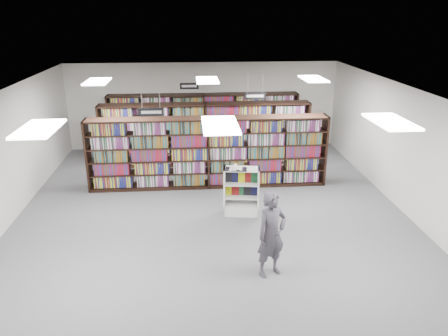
{
  "coord_description": "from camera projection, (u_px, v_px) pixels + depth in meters",
  "views": [
    {
      "loc": [
        -0.51,
        -10.19,
        5.01
      ],
      "look_at": [
        0.35,
        0.5,
        1.1
      ],
      "focal_mm": 35.0,
      "sensor_mm": 36.0,
      "label": 1
    }
  ],
  "objects": [
    {
      "name": "wall_front",
      "position": [
        239.0,
        317.0,
        5.14
      ],
      "size": [
        10.0,
        0.1,
        3.2
      ],
      "primitive_type": "cube",
      "color": "silver",
      "rests_on": "ground"
    },
    {
      "name": "troffer_back_left",
      "position": [
        97.0,
        82.0,
        11.87
      ],
      "size": [
        0.6,
        1.2,
        0.04
      ],
      "primitive_type": "cube",
      "color": "white",
      "rests_on": "ceiling"
    },
    {
      "name": "troffer_back_center",
      "position": [
        207.0,
        80.0,
        12.09
      ],
      "size": [
        0.6,
        1.2,
        0.04
      ],
      "primitive_type": "cube",
      "color": "white",
      "rests_on": "ceiling"
    },
    {
      "name": "aisle_sign_right",
      "position": [
        255.0,
        95.0,
        13.36
      ],
      "size": [
        0.65,
        0.02,
        0.8
      ],
      "color": "#B2B2B7",
      "rests_on": "ceiling"
    },
    {
      "name": "troffer_front_left",
      "position": [
        39.0,
        129.0,
        7.19
      ],
      "size": [
        0.6,
        1.2,
        0.04
      ],
      "primitive_type": "cube",
      "color": "white",
      "rests_on": "ceiling"
    },
    {
      "name": "bookshelf_row_mid",
      "position": [
        205.0,
        134.0,
        14.69
      ],
      "size": [
        7.0,
        0.6,
        2.1
      ],
      "color": "black",
      "rests_on": "floor"
    },
    {
      "name": "open_book",
      "position": [
        236.0,
        168.0,
        10.85
      ],
      "size": [
        0.57,
        0.38,
        0.12
      ],
      "rotation": [
        0.0,
        0.0,
        -0.14
      ],
      "color": "black",
      "rests_on": "endcap_display"
    },
    {
      "name": "troffer_front_right",
      "position": [
        391.0,
        122.0,
        7.64
      ],
      "size": [
        0.6,
        1.2,
        0.04
      ],
      "primitive_type": "cube",
      "color": "white",
      "rests_on": "ceiling"
    },
    {
      "name": "wall_back",
      "position": [
        203.0,
        106.0,
        16.37
      ],
      "size": [
        10.0,
        0.1,
        3.2
      ],
      "primitive_type": "cube",
      "color": "silver",
      "rests_on": "ground"
    },
    {
      "name": "troffer_front_center",
      "position": [
        220.0,
        125.0,
        7.41
      ],
      "size": [
        0.6,
        1.2,
        0.04
      ],
      "primitive_type": "cube",
      "color": "white",
      "rests_on": "ceiling"
    },
    {
      "name": "ceiling",
      "position": [
        211.0,
        92.0,
        10.21
      ],
      "size": [
        10.0,
        12.0,
        0.1
      ],
      "primitive_type": "cube",
      "color": "silver",
      "rests_on": "wall_back"
    },
    {
      "name": "endcap_display",
      "position": [
        241.0,
        197.0,
        11.25
      ],
      "size": [
        0.95,
        0.57,
        1.26
      ],
      "rotation": [
        0.0,
        0.0,
        -0.14
      ],
      "color": "silver",
      "rests_on": "floor"
    },
    {
      "name": "wall_left",
      "position": [
        2.0,
        162.0,
        10.38
      ],
      "size": [
        0.1,
        12.0,
        3.2
      ],
      "primitive_type": "cube",
      "color": "silver",
      "rests_on": "ground"
    },
    {
      "name": "aisle_sign_left",
      "position": [
        151.0,
        111.0,
        11.26
      ],
      "size": [
        0.65,
        0.02,
        0.8
      ],
      "color": "#B2B2B7",
      "rests_on": "ceiling"
    },
    {
      "name": "bookshelf_row_near",
      "position": [
        208.0,
        152.0,
        12.82
      ],
      "size": [
        7.0,
        0.6,
        2.1
      ],
      "color": "black",
      "rests_on": "floor"
    },
    {
      "name": "wall_right",
      "position": [
        407.0,
        151.0,
        11.13
      ],
      "size": [
        0.1,
        12.0,
        3.2
      ],
      "primitive_type": "cube",
      "color": "silver",
      "rests_on": "ground"
    },
    {
      "name": "aisle_sign_center",
      "position": [
        189.0,
        85.0,
        15.08
      ],
      "size": [
        0.65,
        0.02,
        0.8
      ],
      "color": "#B2B2B7",
      "rests_on": "ceiling"
    },
    {
      "name": "floor",
      "position": [
        212.0,
        215.0,
        11.3
      ],
      "size": [
        12.0,
        12.0,
        0.0
      ],
      "primitive_type": "plane",
      "color": "#4F4F54",
      "rests_on": "ground"
    },
    {
      "name": "shopper",
      "position": [
        271.0,
        234.0,
        8.5
      ],
      "size": [
        0.77,
        0.66,
        1.78
      ],
      "primitive_type": "imported",
      "rotation": [
        0.0,
        0.0,
        0.44
      ],
      "color": "#48434D",
      "rests_on": "floor"
    },
    {
      "name": "bookshelf_row_far",
      "position": [
        204.0,
        122.0,
        16.28
      ],
      "size": [
        7.0,
        0.6,
        2.1
      ],
      "color": "black",
      "rests_on": "floor"
    },
    {
      "name": "troffer_back_right",
      "position": [
        313.0,
        79.0,
        12.32
      ],
      "size": [
        0.6,
        1.2,
        0.04
      ],
      "primitive_type": "cube",
      "color": "white",
      "rests_on": "ceiling"
    }
  ]
}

